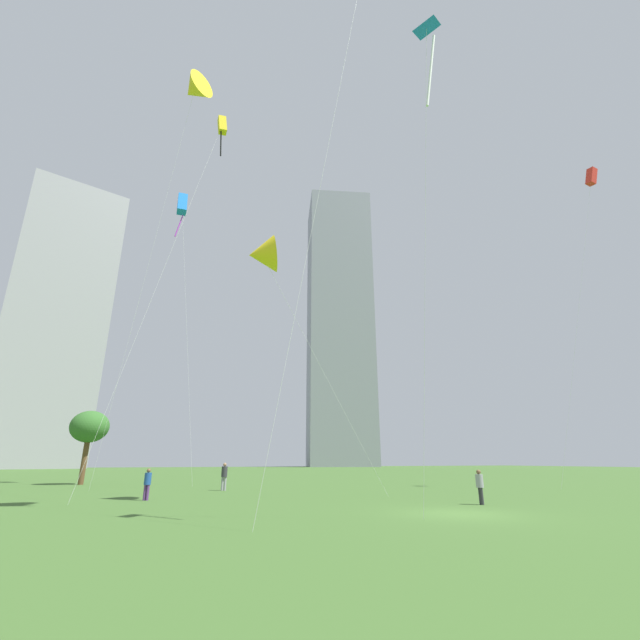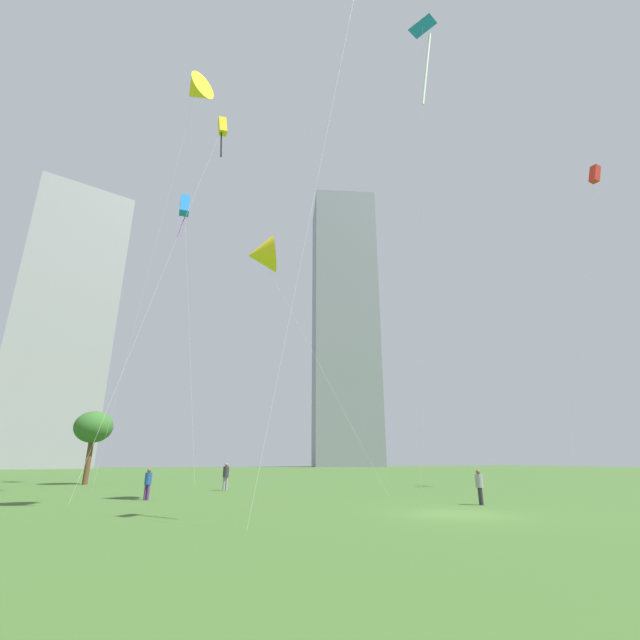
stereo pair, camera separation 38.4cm
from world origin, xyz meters
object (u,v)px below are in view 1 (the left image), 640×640
at_px(kite_flying_0, 182,205).
at_px(kite_flying_6, 262,255).
at_px(person_standing_3, 147,482).
at_px(kite_flying_5, 222,127).
at_px(person_standing_1, 224,474).
at_px(kite_flying_1, 591,177).
at_px(distant_highrise_1, 339,325).
at_px(park_tree_1, 90,427).
at_px(kite_flying_4, 195,89).
at_px(distant_highrise_0, 56,320).
at_px(kite_flying_3, 427,46).
at_px(person_standing_0, 480,484).

distance_m(kite_flying_0, kite_flying_6, 23.60).
bearing_deg(person_standing_3, kite_flying_5, -130.59).
bearing_deg(kite_flying_0, person_standing_1, -61.73).
height_order(kite_flying_1, distant_highrise_1, distant_highrise_1).
relative_size(person_standing_3, kite_flying_6, 0.11).
bearing_deg(kite_flying_1, distant_highrise_1, 75.17).
bearing_deg(kite_flying_0, kite_flying_1, -31.76).
distance_m(person_standing_1, park_tree_1, 16.59).
relative_size(kite_flying_4, kite_flying_5, 1.29).
distance_m(distant_highrise_0, distant_highrise_1, 94.57).
height_order(kite_flying_3, distant_highrise_0, distant_highrise_0).
xyz_separation_m(kite_flying_1, distant_highrise_0, (-60.54, 118.33, 15.29)).
height_order(kite_flying_0, kite_flying_5, kite_flying_0).
height_order(person_standing_1, kite_flying_1, kite_flying_1).
bearing_deg(person_standing_1, park_tree_1, 140.52).
bearing_deg(kite_flying_1, kite_flying_0, 148.24).
relative_size(kite_flying_4, park_tree_1, 5.44).
bearing_deg(kite_flying_4, person_standing_3, -92.78).
bearing_deg(kite_flying_4, kite_flying_3, -68.56).
bearing_deg(kite_flying_0, kite_flying_5, -83.08).
height_order(kite_flying_4, kite_flying_6, kite_flying_4).
height_order(person_standing_3, kite_flying_1, kite_flying_1).
height_order(person_standing_1, person_standing_3, person_standing_1).
bearing_deg(kite_flying_1, distant_highrise_0, 117.09).
relative_size(kite_flying_6, distant_highrise_0, 0.18).
xyz_separation_m(person_standing_1, kite_flying_3, (3.28, -21.80, 17.33)).
distance_m(person_standing_1, kite_flying_5, 25.55).
bearing_deg(person_standing_0, kite_flying_4, 62.26).
distance_m(person_standing_0, distant_highrise_1, 147.50).
bearing_deg(kite_flying_0, kite_flying_4, -92.31).
height_order(park_tree_1, distant_highrise_0, distant_highrise_0).
bearing_deg(park_tree_1, kite_flying_6, -67.07).
xyz_separation_m(person_standing_0, distant_highrise_0, (-41.81, 121.41, 40.09)).
distance_m(person_standing_3, distant_highrise_1, 146.21).
height_order(kite_flying_1, kite_flying_4, kite_flying_4).
height_order(kite_flying_3, distant_highrise_1, distant_highrise_1).
bearing_deg(distant_highrise_1, person_standing_3, -102.26).
xyz_separation_m(person_standing_0, kite_flying_6, (-10.09, 4.65, 12.53)).
bearing_deg(park_tree_1, distant_highrise_1, 54.57).
height_order(kite_flying_6, distant_highrise_1, distant_highrise_1).
relative_size(person_standing_0, kite_flying_1, 0.06).
bearing_deg(kite_flying_6, kite_flying_4, 115.23).
xyz_separation_m(kite_flying_1, kite_flying_5, (-31.19, 6.37, 0.15)).
distance_m(kite_flying_4, distant_highrise_1, 133.33).
height_order(kite_flying_0, kite_flying_6, kite_flying_0).
distance_m(person_standing_1, distant_highrise_0, 118.20).
relative_size(person_standing_0, distant_highrise_1, 0.02).
height_order(kite_flying_5, distant_highrise_0, distant_highrise_0).
bearing_deg(kite_flying_6, distant_highrise_1, 63.36).
xyz_separation_m(kite_flying_0, kite_flying_1, (32.89, -20.36, -1.43)).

